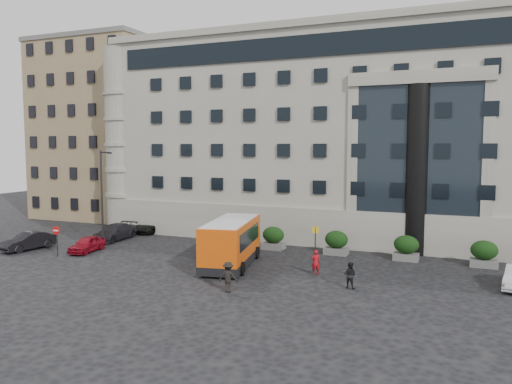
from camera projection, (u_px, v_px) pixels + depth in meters
ground at (217, 270)px, 33.83m from camera, size 120.00×120.00×0.00m
civic_building at (366, 140)px, 50.96m from camera, size 44.00×24.00×18.00m
entrance_column at (417, 170)px, 38.14m from camera, size 1.80×1.80×13.00m
apartment_near at (114, 132)px, 60.44m from camera, size 14.00×14.00×20.00m
apartment_far at (172, 129)px, 78.05m from camera, size 13.00×13.00×22.00m
hedge_a at (216, 233)px, 42.44m from camera, size 1.80×1.26×1.84m
hedge_b at (273, 238)px, 40.46m from camera, size 1.80×1.26×1.84m
hedge_c at (336, 243)px, 38.48m from camera, size 1.80×1.26×1.84m
hedge_d at (406, 248)px, 36.51m from camera, size 1.80×1.26×1.84m
hedge_e at (484, 254)px, 34.53m from camera, size 1.80×1.26×1.84m
street_lamp at (102, 195)px, 40.73m from camera, size 1.16×0.18×8.00m
bus_stop_sign at (315, 238)px, 36.18m from camera, size 0.50×0.08×2.52m
no_entry_sign at (57, 235)px, 37.67m from camera, size 0.64×0.16×2.32m
minibus at (231, 241)px, 34.79m from camera, size 4.09×8.04×3.20m
red_truck at (160, 208)px, 55.14m from camera, size 2.98×5.68×2.96m
parked_car_a at (87, 244)px, 39.41m from camera, size 1.92×3.79×1.24m
parked_car_b at (28, 241)px, 40.21m from camera, size 2.23×4.50×1.42m
parked_car_c at (114, 232)px, 44.33m from camera, size 2.15×4.97×1.42m
parked_car_d at (154, 226)px, 48.32m from camera, size 2.80×4.82×1.26m
pedestrian_a at (316, 262)px, 32.48m from camera, size 0.69×0.58×1.62m
pedestrian_b at (350, 275)px, 29.35m from camera, size 0.87×0.73×1.58m
pedestrian_c at (228, 277)px, 28.55m from camera, size 1.22×0.81×1.77m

